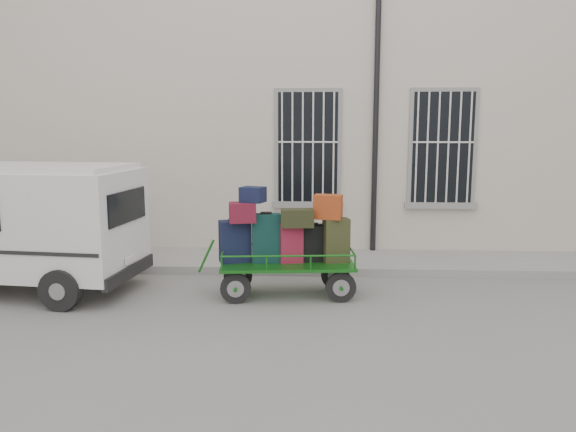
# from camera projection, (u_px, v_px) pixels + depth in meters

# --- Properties ---
(ground) EXTENTS (80.00, 80.00, 0.00)m
(ground) POSITION_uv_depth(u_px,v_px,m) (330.00, 299.00, 8.76)
(ground) COLOR slate
(ground) RESTS_ON ground
(building) EXTENTS (24.00, 5.15, 6.00)m
(building) POSITION_uv_depth(u_px,v_px,m) (326.00, 113.00, 13.71)
(building) COLOR beige
(building) RESTS_ON ground
(sidewalk) EXTENTS (24.00, 1.70, 0.15)m
(sidewalk) POSITION_uv_depth(u_px,v_px,m) (327.00, 261.00, 10.92)
(sidewalk) COLOR gray
(sidewalk) RESTS_ON ground
(luggage_cart) EXTENTS (2.49, 1.12, 1.75)m
(luggage_cart) POSITION_uv_depth(u_px,v_px,m) (285.00, 242.00, 8.83)
(luggage_cart) COLOR black
(luggage_cart) RESTS_ON ground
(van) EXTENTS (4.27, 2.22, 2.07)m
(van) POSITION_uv_depth(u_px,v_px,m) (10.00, 219.00, 9.08)
(van) COLOR white
(van) RESTS_ON ground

